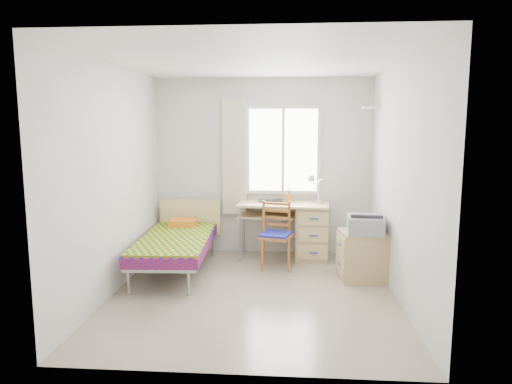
% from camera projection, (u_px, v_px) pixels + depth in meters
% --- Properties ---
extents(floor, '(3.50, 3.50, 0.00)m').
position_uv_depth(floor, '(254.00, 293.00, 5.25)').
color(floor, '#BCAD93').
rests_on(floor, ground).
extents(ceiling, '(3.50, 3.50, 0.00)m').
position_uv_depth(ceiling, '(254.00, 60.00, 4.88)').
color(ceiling, white).
rests_on(ceiling, wall_back).
extents(wall_back, '(3.20, 0.00, 3.20)m').
position_uv_depth(wall_back, '(263.00, 167.00, 6.79)').
color(wall_back, silver).
rests_on(wall_back, ground).
extents(wall_left, '(0.00, 3.50, 3.50)m').
position_uv_depth(wall_left, '(114.00, 180.00, 5.18)').
color(wall_left, silver).
rests_on(wall_left, ground).
extents(wall_right, '(0.00, 3.50, 3.50)m').
position_uv_depth(wall_right, '(400.00, 182.00, 4.95)').
color(wall_right, silver).
rests_on(wall_right, ground).
extents(window, '(1.10, 0.04, 1.30)m').
position_uv_depth(window, '(283.00, 150.00, 6.71)').
color(window, white).
rests_on(window, wall_back).
extents(curtain, '(0.35, 0.05, 1.70)m').
position_uv_depth(curtain, '(234.00, 157.00, 6.73)').
color(curtain, beige).
rests_on(curtain, wall_back).
extents(floating_shelf, '(0.20, 0.32, 0.03)m').
position_uv_depth(floating_shelf, '(370.00, 108.00, 6.22)').
color(floating_shelf, white).
rests_on(floating_shelf, wall_right).
extents(bed, '(0.96, 1.92, 0.81)m').
position_uv_depth(bed, '(177.00, 241.00, 6.02)').
color(bed, '#9A9DA2').
rests_on(bed, floor).
extents(desk, '(1.33, 0.69, 0.81)m').
position_uv_depth(desk, '(307.00, 229.00, 6.57)').
color(desk, tan).
rests_on(desk, floor).
extents(chair, '(0.48, 0.48, 0.90)m').
position_uv_depth(chair, '(277.00, 231.00, 6.14)').
color(chair, '#8F571B').
rests_on(chair, floor).
extents(cabinet, '(0.61, 0.55, 0.61)m').
position_uv_depth(cabinet, '(363.00, 255.00, 5.69)').
color(cabinet, tan).
rests_on(cabinet, floor).
extents(printer, '(0.46, 0.52, 0.21)m').
position_uv_depth(printer, '(365.00, 224.00, 5.59)').
color(printer, gray).
rests_on(printer, cabinet).
extents(laptop, '(0.44, 0.35, 0.03)m').
position_uv_depth(laptop, '(271.00, 201.00, 6.63)').
color(laptop, black).
rests_on(laptop, desk).
extents(pen_cup, '(0.10, 0.10, 0.11)m').
position_uv_depth(pen_cup, '(289.00, 198.00, 6.65)').
color(pen_cup, orange).
rests_on(pen_cup, desk).
extents(task_lamp, '(0.23, 0.32, 0.42)m').
position_uv_depth(task_lamp, '(315.00, 186.00, 6.42)').
color(task_lamp, white).
rests_on(task_lamp, desk).
extents(book, '(0.24, 0.27, 0.02)m').
position_uv_depth(book, '(267.00, 217.00, 6.61)').
color(book, gray).
rests_on(book, desk).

